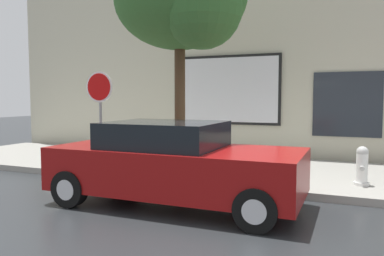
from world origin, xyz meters
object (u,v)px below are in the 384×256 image
object	(u,v)px
parked_car	(174,164)
street_tree	(184,1)
fire_hydrant	(362,166)
stop_sign	(100,100)

from	to	relation	value
parked_car	street_tree	bearing A→B (deg)	108.54
fire_hydrant	stop_sign	distance (m)	6.11
parked_car	stop_sign	distance (m)	3.59
fire_hydrant	street_tree	bearing A→B (deg)	-175.13
parked_car	stop_sign	bearing A→B (deg)	147.58
parked_car	stop_sign	size ratio (longest dim) A/B	1.83
parked_car	stop_sign	world-z (taller)	stop_sign
fire_hydrant	street_tree	xyz separation A→B (m)	(-3.71, -0.32, 3.48)
street_tree	stop_sign	world-z (taller)	street_tree
street_tree	stop_sign	size ratio (longest dim) A/B	2.15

